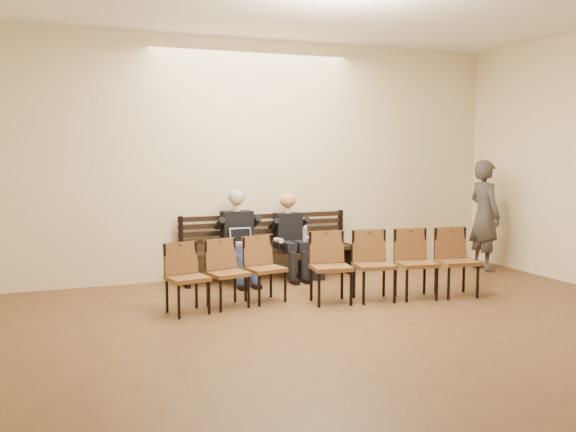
% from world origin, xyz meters
% --- Properties ---
extents(ground, '(10.00, 10.00, 0.00)m').
position_xyz_m(ground, '(0.00, 0.00, 0.00)').
color(ground, brown).
rests_on(ground, ground).
extents(room_walls, '(8.02, 10.01, 3.51)m').
position_xyz_m(room_walls, '(0.00, 0.79, 2.54)').
color(room_walls, beige).
rests_on(room_walls, ground).
extents(bench, '(2.60, 0.90, 0.45)m').
position_xyz_m(bench, '(0.13, 4.65, 0.23)').
color(bench, black).
rests_on(bench, ground).
extents(seated_man, '(0.54, 0.74, 1.29)m').
position_xyz_m(seated_man, '(-0.37, 4.53, 0.64)').
color(seated_man, black).
rests_on(seated_man, ground).
extents(seated_woman, '(0.48, 0.67, 1.12)m').
position_xyz_m(seated_woman, '(0.42, 4.53, 0.56)').
color(seated_woman, black).
rests_on(seated_woman, ground).
extents(laptop, '(0.33, 0.28, 0.23)m').
position_xyz_m(laptop, '(-0.37, 4.30, 0.56)').
color(laptop, '#B9B9BD').
rests_on(laptop, bench).
extents(water_bottle, '(0.08, 0.08, 0.24)m').
position_xyz_m(water_bottle, '(0.55, 4.30, 0.57)').
color(water_bottle, silver).
rests_on(water_bottle, bench).
extents(bag, '(0.40, 0.32, 0.26)m').
position_xyz_m(bag, '(0.69, 4.37, 0.13)').
color(bag, black).
rests_on(bag, ground).
extents(passerby, '(0.49, 0.74, 1.99)m').
position_xyz_m(passerby, '(3.50, 4.05, 0.99)').
color(passerby, '#3A342F').
rests_on(passerby, ground).
extents(chair_row_front, '(2.20, 0.81, 0.89)m').
position_xyz_m(chair_row_front, '(1.16, 2.82, 0.44)').
color(chair_row_front, brown).
rests_on(chair_row_front, ground).
extents(chair_row_back, '(1.54, 0.74, 0.82)m').
position_xyz_m(chair_row_back, '(-0.92, 3.21, 0.41)').
color(chair_row_back, brown).
rests_on(chair_row_back, ground).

